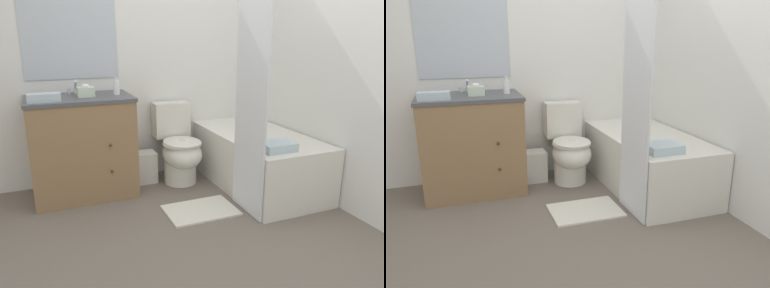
# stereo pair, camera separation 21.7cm
# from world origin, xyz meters

# --- Properties ---
(ground_plane) EXTENTS (14.00, 14.00, 0.00)m
(ground_plane) POSITION_xyz_m (0.00, 0.00, 0.00)
(ground_plane) COLOR #6B6056
(wall_back) EXTENTS (8.00, 0.06, 2.50)m
(wall_back) POSITION_xyz_m (-0.01, 1.60, 1.25)
(wall_back) COLOR silver
(wall_back) RESTS_ON ground_plane
(wall_right) EXTENTS (0.05, 2.57, 2.50)m
(wall_right) POSITION_xyz_m (1.20, 0.79, 1.25)
(wall_right) COLOR silver
(wall_right) RESTS_ON ground_plane
(vanity_cabinet) EXTENTS (0.88, 0.61, 0.89)m
(vanity_cabinet) POSITION_xyz_m (-0.74, 1.29, 0.45)
(vanity_cabinet) COLOR olive
(vanity_cabinet) RESTS_ON ground_plane
(sink_faucet) EXTENTS (0.14, 0.12, 0.12)m
(sink_faucet) POSITION_xyz_m (-0.74, 1.49, 0.92)
(sink_faucet) COLOR silver
(sink_faucet) RESTS_ON vanity_cabinet
(toilet) EXTENTS (0.37, 0.62, 0.75)m
(toilet) POSITION_xyz_m (0.15, 1.24, 0.33)
(toilet) COLOR silver
(toilet) RESTS_ON ground_plane
(bathtub) EXTENTS (0.73, 1.41, 0.51)m
(bathtub) POSITION_xyz_m (0.80, 0.87, 0.26)
(bathtub) COLOR silver
(bathtub) RESTS_ON ground_plane
(shower_curtain) EXTENTS (0.02, 0.44, 1.94)m
(shower_curtain) POSITION_xyz_m (0.42, 0.41, 0.98)
(shower_curtain) COLOR white
(shower_curtain) RESTS_ON ground_plane
(wastebasket) EXTENTS (0.22, 0.19, 0.30)m
(wastebasket) POSITION_xyz_m (-0.17, 1.35, 0.15)
(wastebasket) COLOR silver
(wastebasket) RESTS_ON ground_plane
(tissue_box) EXTENTS (0.14, 0.13, 0.11)m
(tissue_box) POSITION_xyz_m (-0.68, 1.26, 0.93)
(tissue_box) COLOR silver
(tissue_box) RESTS_ON vanity_cabinet
(soap_dispenser) EXTENTS (0.06, 0.06, 0.15)m
(soap_dispenser) POSITION_xyz_m (-0.41, 1.27, 0.95)
(soap_dispenser) COLOR white
(soap_dispenser) RESTS_ON vanity_cabinet
(hand_towel_folded) EXTENTS (0.25, 0.13, 0.07)m
(hand_towel_folded) POSITION_xyz_m (-1.01, 1.11, 0.92)
(hand_towel_folded) COLOR silver
(hand_towel_folded) RESTS_ON vanity_cabinet
(bath_towel_folded) EXTENTS (0.27, 0.21, 0.07)m
(bath_towel_folded) POSITION_xyz_m (0.65, 0.36, 0.54)
(bath_towel_folded) COLOR silver
(bath_towel_folded) RESTS_ON bathtub
(bath_mat) EXTENTS (0.57, 0.40, 0.02)m
(bath_mat) POSITION_xyz_m (0.08, 0.55, 0.01)
(bath_mat) COLOR silver
(bath_mat) RESTS_ON ground_plane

